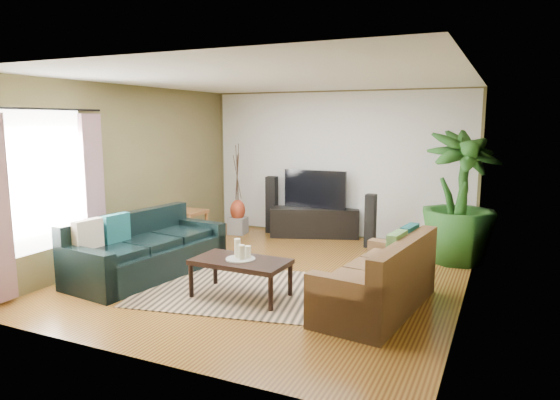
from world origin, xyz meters
The scene contains 27 objects.
floor centered at (0.00, 0.00, 0.00)m, with size 5.50×5.50×0.00m, color olive.
ceiling centered at (0.00, 0.00, 2.70)m, with size 5.50×5.50×0.00m, color white.
wall_back centered at (0.00, 2.75, 1.35)m, with size 5.00×5.00×0.00m, color brown.
wall_front centered at (0.00, -2.75, 1.35)m, with size 5.00×5.00×0.00m, color brown.
wall_left centered at (-2.50, 0.00, 1.35)m, with size 5.50×5.50×0.00m, color brown.
wall_right centered at (2.50, 0.00, 1.35)m, with size 5.50×5.50×0.00m, color brown.
backwall_panel centered at (0.00, 2.74, 1.35)m, with size 4.90×4.90×0.00m, color white.
window_pane centered at (-2.48, -1.60, 1.40)m, with size 1.80×1.80×0.00m, color white.
curtain_far centered at (-2.43, -0.85, 1.15)m, with size 0.08×0.35×2.20m, color gray.
curtain_rod centered at (-2.43, -1.60, 2.30)m, with size 0.03×0.03×1.90m, color black.
sofa_left centered at (-1.63, -0.69, 0.42)m, with size 2.27×0.97×0.85m, color black.
sofa_right centered at (1.60, -0.63, 0.42)m, with size 1.88×0.85×0.85m, color brown.
area_rug centered at (-0.07, -0.72, 0.01)m, with size 2.62×1.86×0.01m, color tan.
coffee_table centered at (-0.01, -0.94, 0.24)m, with size 1.16×0.64×0.48m, color black.
candle_tray centered at (-0.01, -0.94, 0.48)m, with size 0.36×0.36×0.02m, color #999994.
candle_tall centered at (-0.07, -0.91, 0.61)m, with size 0.07×0.07×0.23m, color #EBE7C7.
candle_mid centered at (0.03, -0.98, 0.58)m, with size 0.07×0.07×0.18m, color beige.
candle_short centered at (0.06, -0.88, 0.57)m, with size 0.07×0.07×0.15m, color white.
tv_stand centered at (-0.34, 2.50, 0.27)m, with size 1.63×0.49×0.54m, color black.
television centered at (-0.34, 2.50, 0.90)m, with size 1.20×0.07×0.71m, color black.
speaker_left centered at (-1.23, 2.50, 0.55)m, with size 0.20×0.22×1.09m, color black.
speaker_right centered at (0.81, 2.14, 0.46)m, with size 0.17×0.18×0.92m, color black.
potted_plant centered at (2.25, 1.81, 1.01)m, with size 1.13×1.13×2.02m, color #20501A.
plant_pot centered at (2.25, 1.81, 0.14)m, with size 0.37×0.37×0.29m, color black.
pedestal centered at (-1.76, 2.09, 0.16)m, with size 0.32×0.32×0.32m, color gray.
vase centered at (-1.76, 2.09, 0.46)m, with size 0.29×0.29×0.40m, color #97341B.
side_table centered at (-2.20, 1.07, 0.29)m, with size 0.56×0.56×0.59m, color #925C2F.
Camera 1 is at (2.90, -6.10, 2.16)m, focal length 32.00 mm.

